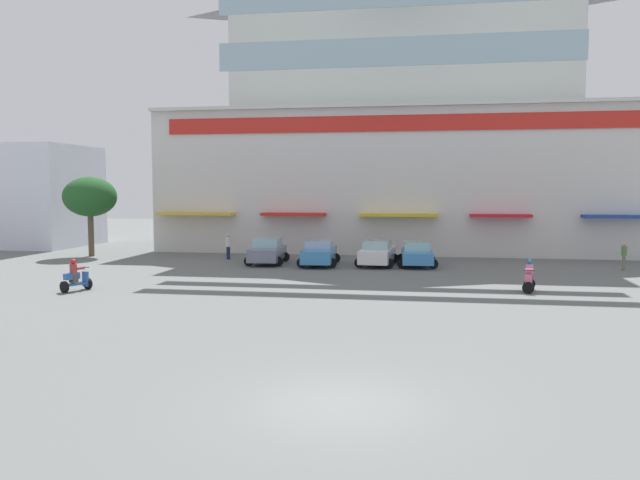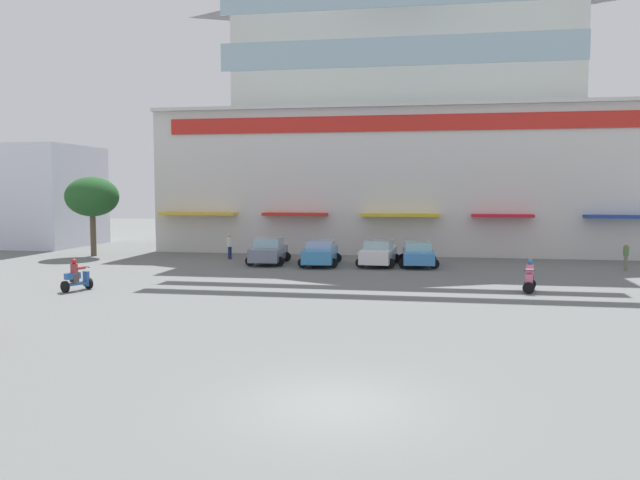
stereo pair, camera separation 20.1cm
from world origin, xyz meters
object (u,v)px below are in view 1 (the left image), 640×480
(pedestrian_0, at_px, (228,245))
(scooter_rider_2, at_px, (529,278))
(parked_car_2, at_px, (378,253))
(parked_car_3, at_px, (417,254))
(scooter_rider_1, at_px, (76,278))
(parked_car_0, at_px, (267,251))
(plaza_tree_0, at_px, (90,197))
(parked_car_1, at_px, (319,252))
(pedestrian_1, at_px, (624,254))

(pedestrian_0, bearing_deg, scooter_rider_2, -30.13)
(parked_car_2, bearing_deg, parked_car_3, 4.81)
(parked_car_2, relative_size, scooter_rider_1, 3.00)
(scooter_rider_2, bearing_deg, parked_car_3, 120.75)
(parked_car_2, height_order, scooter_rider_2, parked_car_2)
(parked_car_0, xyz_separation_m, parked_car_3, (9.20, 0.41, -0.06))
(plaza_tree_0, xyz_separation_m, parked_car_1, (16.44, -2.49, -3.30))
(parked_car_1, bearing_deg, scooter_rider_2, -35.96)
(scooter_rider_2, bearing_deg, parked_car_2, 131.64)
(parked_car_1, relative_size, scooter_rider_2, 3.10)
(parked_car_0, relative_size, pedestrian_1, 2.65)
(parked_car_0, distance_m, scooter_rider_2, 16.53)
(pedestrian_0, height_order, pedestrian_1, pedestrian_0)
(plaza_tree_0, relative_size, scooter_rider_2, 3.72)
(parked_car_2, height_order, pedestrian_1, pedestrian_1)
(parked_car_1, relative_size, pedestrian_1, 2.83)
(parked_car_1, distance_m, scooter_rider_2, 13.61)
(parked_car_2, bearing_deg, parked_car_1, -172.86)
(parked_car_1, distance_m, parked_car_3, 5.92)
(parked_car_3, bearing_deg, pedestrian_1, -1.04)
(plaza_tree_0, bearing_deg, scooter_rider_2, -20.89)
(parked_car_0, xyz_separation_m, scooter_rider_1, (-6.12, -11.47, -0.19))
(plaza_tree_0, height_order, scooter_rider_2, plaza_tree_0)
(scooter_rider_2, relative_size, pedestrian_1, 0.91)
(scooter_rider_1, bearing_deg, pedestrian_1, 23.36)
(parked_car_3, relative_size, scooter_rider_2, 2.98)
(parked_car_3, distance_m, pedestrian_0, 12.45)
(scooter_rider_1, distance_m, pedestrian_0, 13.73)
(pedestrian_0, xyz_separation_m, pedestrian_1, (24.05, -1.73, -0.02))
(parked_car_3, bearing_deg, parked_car_1, -173.79)
(parked_car_0, bearing_deg, scooter_rider_1, -118.07)
(parked_car_2, bearing_deg, parked_car_0, -178.24)
(parked_car_1, xyz_separation_m, parked_car_2, (3.52, 0.44, 0.00))
(parked_car_3, relative_size, scooter_rider_1, 2.96)
(parked_car_2, bearing_deg, scooter_rider_2, -48.36)
(pedestrian_0, bearing_deg, pedestrian_1, -4.11)
(plaza_tree_0, height_order, parked_car_2, plaza_tree_0)
(parked_car_3, bearing_deg, pedestrian_0, 173.01)
(parked_car_1, bearing_deg, pedestrian_1, 1.39)
(parked_car_0, height_order, parked_car_2, parked_car_0)
(plaza_tree_0, distance_m, parked_car_0, 13.72)
(plaza_tree_0, relative_size, parked_car_0, 1.28)
(parked_car_1, relative_size, parked_car_2, 1.02)
(parked_car_1, xyz_separation_m, pedestrian_0, (-6.47, 2.16, 0.16))
(parked_car_3, height_order, pedestrian_0, pedestrian_0)
(plaza_tree_0, relative_size, parked_car_2, 1.23)
(scooter_rider_1, distance_m, scooter_rider_2, 20.71)
(parked_car_1, xyz_separation_m, scooter_rider_1, (-9.43, -11.24, -0.16))
(parked_car_1, relative_size, scooter_rider_1, 3.07)
(pedestrian_1, bearing_deg, scooter_rider_2, -127.94)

